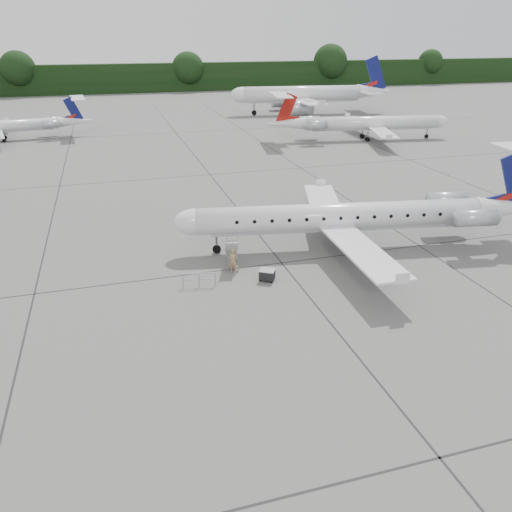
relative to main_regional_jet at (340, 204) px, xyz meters
name	(u,v)px	position (x,y,z in m)	size (l,w,h in m)	color
ground	(351,286)	(-1.94, -6.51, -3.73)	(320.00, 320.00, 0.00)	slate
treeline	(154,78)	(-1.94, 123.49, 0.27)	(260.00, 4.00, 8.00)	black
main_regional_jet	(340,204)	(0.00, 0.00, 0.00)	(29.08, 20.94, 7.46)	silver
airstair	(232,251)	(-9.01, -0.83, -2.56)	(0.85, 2.51, 2.34)	silver
passenger	(233,261)	(-9.25, -2.22, -2.78)	(0.69, 0.45, 1.89)	#987753
safety_railing	(199,280)	(-12.03, -3.62, -3.23)	(2.20, 0.08, 1.00)	gray
baggage_cart	(267,275)	(-7.26, -4.04, -3.29)	(1.02, 0.82, 0.88)	black
bg_narrowbody	(301,86)	(23.65, 69.70, 2.05)	(32.20, 23.19, 11.56)	silver
bg_regional_right	(373,116)	(24.52, 39.83, 0.00)	(28.46, 20.49, 7.46)	silver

